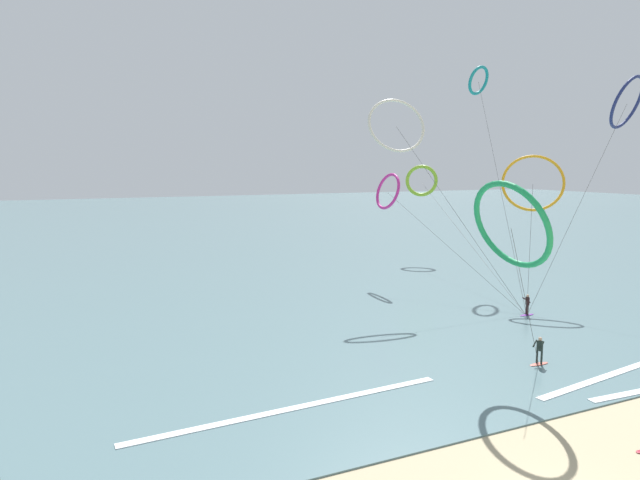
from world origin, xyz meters
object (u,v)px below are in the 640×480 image
object	(u,v)px
kite_emerald	(511,225)
kite_amber	(533,183)
kite_magenta	(388,191)
kite_lime	(422,181)
kite_teal	(479,81)
kite_navy	(627,103)
surfer_violet	(527,306)
kite_ivory	(397,125)
surfer_coral	(539,353)

from	to	relation	value
kite_emerald	kite_amber	bearing A→B (deg)	-51.89
kite_magenta	kite_lime	xyz separation A→B (m)	(11.39, 10.55, 0.69)
kite_lime	kite_teal	world-z (taller)	kite_teal
kite_teal	kite_navy	distance (m)	15.83
surfer_violet	kite_magenta	bearing A→B (deg)	-147.33
kite_teal	kite_ivory	xyz separation A→B (m)	(-14.35, -6.54, -5.55)
kite_ivory	kite_navy	bearing A→B (deg)	-13.76
kite_lime	surfer_violet	bearing A→B (deg)	-70.46
surfer_coral	kite_amber	distance (m)	20.44
surfer_coral	kite_navy	world-z (taller)	kite_navy
surfer_coral	kite_lime	distance (m)	39.77
kite_amber	kite_ivory	bearing A→B (deg)	-164.70
kite_amber	kite_emerald	xyz separation A→B (m)	(-15.64, -14.08, -1.69)
surfer_violet	kite_emerald	world-z (taller)	kite_emerald
surfer_violet	kite_magenta	world-z (taller)	kite_magenta
kite_emerald	kite_ivory	distance (m)	21.07
kite_amber	kite_navy	distance (m)	10.55
surfer_violet	kite_teal	world-z (taller)	kite_teal
surfer_violet	kite_navy	distance (m)	20.45
kite_amber	kite_magenta	bearing A→B (deg)	165.74
kite_ivory	surfer_violet	bearing A→B (deg)	-46.55
surfer_violet	kite_emerald	distance (m)	16.60
kite_ivory	surfer_coral	bearing A→B (deg)	-83.13
surfer_violet	kite_teal	size ratio (longest dim) A/B	0.08
kite_ivory	kite_navy	distance (m)	20.12
kite_emerald	kite_navy	distance (m)	26.89
surfer_violet	kite_lime	world-z (taller)	kite_lime
surfer_violet	kite_ivory	size ratio (longest dim) A/B	0.09
kite_ivory	kite_navy	size ratio (longest dim) A/B	0.91
kite_amber	kite_ivory	size ratio (longest dim) A/B	0.72
surfer_coral	kite_emerald	xyz separation A→B (m)	(-3.43, -0.81, 7.93)
surfer_violet	kite_amber	xyz separation A→B (m)	(4.57, 4.57, 9.62)
kite_teal	surfer_violet	bearing A→B (deg)	48.47
surfer_coral	kite_emerald	bearing A→B (deg)	82.86
kite_lime	kite_navy	world-z (taller)	kite_navy
surfer_violet	kite_amber	world-z (taller)	kite_amber
kite_emerald	kite_ivory	xyz separation A→B (m)	(4.77, 19.40, 6.70)
surfer_violet	kite_navy	size ratio (longest dim) A/B	0.09
kite_lime	kite_ivory	size ratio (longest dim) A/B	1.58
kite_emerald	kite_teal	size ratio (longest dim) A/B	0.50
surfer_coral	kite_magenta	size ratio (longest dim) A/B	0.09
surfer_violet	kite_teal	xyz separation A→B (m)	(8.05, 16.44, 20.18)
kite_navy	kite_lime	bearing A→B (deg)	-97.60
kite_lime	surfer_coral	bearing A→B (deg)	-77.56
kite_amber	kite_teal	size ratio (longest dim) A/B	0.57
kite_amber	kite_teal	distance (m)	16.27
kite_amber	kite_teal	world-z (taller)	kite_teal
kite_emerald	kite_teal	distance (m)	34.48
surfer_coral	surfer_violet	xyz separation A→B (m)	(7.64, 8.70, 0.00)
kite_magenta	kite_lime	bearing A→B (deg)	130.54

